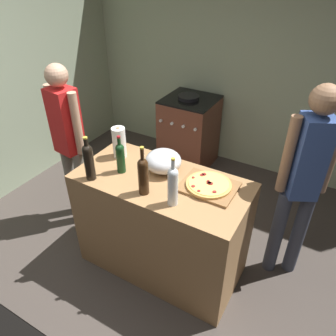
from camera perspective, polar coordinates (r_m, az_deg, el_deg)
The scene contains 15 objects.
ground_plane at distance 3.49m, azimuth 3.65°, elevation -9.07°, with size 4.66×3.29×0.02m, color #3F3833.
kitchen_wall_rear at distance 4.01m, azimuth 13.86°, elevation 17.57°, with size 4.66×0.10×2.60m, color #99A889.
kitchen_wall_left at distance 4.06m, azimuth -23.91°, elevation 15.95°, with size 0.10×3.29×2.60m, color #99A889.
counter at distance 2.74m, azimuth -1.06°, elevation -9.98°, with size 1.34×0.66×0.93m, color #9E7247.
cutting_board at distance 2.38m, azimuth 7.14°, elevation -3.27°, with size 0.40×0.32×0.02m, color olive.
pizza at distance 2.36m, azimuth 7.16°, elevation -2.87°, with size 0.33×0.33×0.03m.
mixing_bowl at distance 2.50m, azimuth -0.76°, elevation 1.19°, with size 0.28×0.28×0.17m.
paper_towel_roll at distance 2.69m, azimuth -8.58°, elevation 4.46°, with size 0.11×0.11×0.26m.
wine_bottle_clear at distance 2.49m, azimuth -8.38°, elevation 2.01°, with size 0.07×0.07×0.31m.
wine_bottle_green at distance 2.13m, azimuth 0.86°, elevation -2.94°, with size 0.07×0.07×0.36m.
wine_bottle_dark at distance 2.23m, azimuth -4.38°, elevation -1.12°, with size 0.08×0.08×0.37m.
wine_bottle_amber at distance 2.44m, azimuth -13.79°, elevation 1.31°, with size 0.07×0.07×0.35m.
stove at distance 4.14m, azimuth 3.73°, elevation 6.35°, with size 0.61×0.63×0.94m.
person_in_stripes at distance 3.13m, azimuth -17.10°, elevation 5.06°, with size 0.39×0.23×1.61m.
person_in_red at distance 2.57m, azimuth 22.67°, elevation -1.77°, with size 0.34×0.27×1.69m.
Camera 1 is at (1.08, -0.97, 2.36)m, focal length 34.62 mm.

